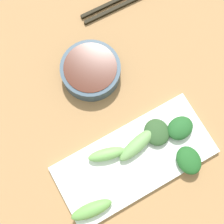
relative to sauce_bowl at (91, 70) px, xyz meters
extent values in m
cube|color=#A4784B|center=(0.15, -0.03, -0.03)|extent=(2.10, 2.10, 0.02)
cylinder|color=#304455|center=(0.00, 0.00, 0.00)|extent=(0.13, 0.13, 0.04)
cylinder|color=#3A1307|center=(0.00, 0.00, 0.01)|extent=(0.11, 0.11, 0.02)
cube|color=white|center=(0.21, -0.01, -0.02)|extent=(0.14, 0.32, 0.01)
ellipsoid|color=#70A15A|center=(0.19, 0.00, 0.00)|extent=(0.05, 0.10, 0.02)
ellipsoid|color=#76B45B|center=(0.18, -0.06, 0.00)|extent=(0.04, 0.08, 0.02)
ellipsoid|color=#225B26|center=(0.20, 0.10, 0.00)|extent=(0.05, 0.06, 0.02)
ellipsoid|color=#205B24|center=(0.27, 0.08, 0.00)|extent=(0.06, 0.05, 0.02)
ellipsoid|color=#66A04B|center=(0.25, -0.14, 0.00)|extent=(0.04, 0.09, 0.02)
ellipsoid|color=#2E5029|center=(0.19, 0.05, 0.00)|extent=(0.07, 0.06, 0.02)
cube|color=black|center=(-0.11, 0.16, -0.02)|extent=(0.01, 0.23, 0.01)
camera|label=1|loc=(0.26, -0.09, 0.68)|focal=53.79mm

